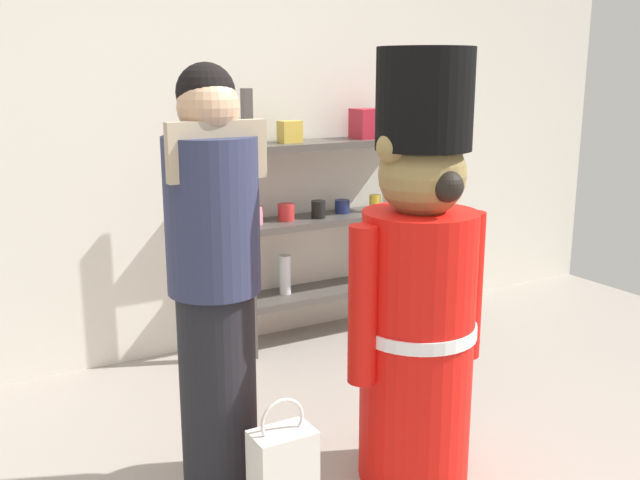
# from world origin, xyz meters

# --- Properties ---
(back_wall) EXTENTS (6.40, 0.12, 2.60)m
(back_wall) POSITION_xyz_m (0.00, 2.20, 1.30)
(back_wall) COLOR silver
(back_wall) RESTS_ON ground_plane
(merchandise_shelf) EXTENTS (1.26, 0.35, 1.51)m
(merchandise_shelf) POSITION_xyz_m (0.88, 1.98, 0.78)
(merchandise_shelf) COLOR #4C4742
(merchandise_shelf) RESTS_ON ground_plane
(teddy_bear_guard) EXTENTS (0.62, 0.46, 1.68)m
(teddy_bear_guard) POSITION_xyz_m (0.33, 0.41, 0.78)
(teddy_bear_guard) COLOR red
(teddy_bear_guard) RESTS_ON ground_plane
(person_shopper) EXTENTS (0.35, 0.33, 1.63)m
(person_shopper) POSITION_xyz_m (-0.41, 0.63, 0.85)
(person_shopper) COLOR black
(person_shopper) RESTS_ON ground_plane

